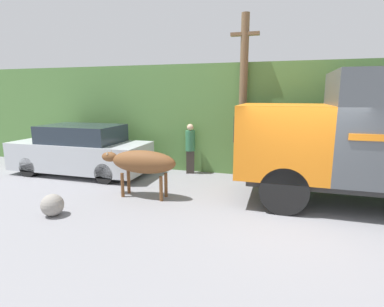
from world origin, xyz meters
name	(u,v)px	position (x,y,z in m)	size (l,w,h in m)	color
ground_plane	(297,217)	(0.00, 0.00, 0.00)	(60.00, 60.00, 0.00)	gray
hillside_embankment	(294,116)	(0.00, 6.14, 1.90)	(32.00, 5.68, 3.79)	#568442
building_backdrop	(169,118)	(-4.95, 4.76, 1.79)	(6.30, 2.70, 3.55)	#C6B793
brown_cow	(142,162)	(-4.01, 0.24, 0.97)	(2.18, 0.63, 1.29)	brown
parked_suv	(81,151)	(-7.13, 1.83, 0.83)	(4.78, 1.87, 1.72)	silver
pedestrian_on_hill	(190,146)	(-3.49, 3.02, 0.97)	(0.42, 0.42, 1.75)	#38332D
utility_pole	(243,95)	(-1.72, 3.12, 2.73)	(0.90, 0.26, 5.25)	brown
roadside_rock	(52,205)	(-5.43, -1.55, 0.26)	(0.51, 0.51, 0.51)	gray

